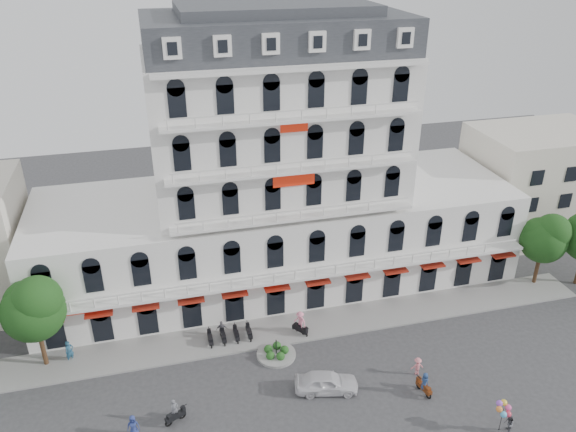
# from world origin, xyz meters

# --- Properties ---
(ground) EXTENTS (120.00, 120.00, 0.00)m
(ground) POSITION_xyz_m (0.00, 0.00, 0.00)
(ground) COLOR #38383A
(ground) RESTS_ON ground
(sidewalk) EXTENTS (53.00, 4.00, 0.16)m
(sidewalk) POSITION_xyz_m (0.00, 9.00, 0.08)
(sidewalk) COLOR gray
(sidewalk) RESTS_ON ground
(main_building) EXTENTS (45.00, 15.00, 25.80)m
(main_building) POSITION_xyz_m (0.00, 18.00, 9.96)
(main_building) COLOR silver
(main_building) RESTS_ON ground
(flank_building_east) EXTENTS (14.00, 10.00, 12.00)m
(flank_building_east) POSITION_xyz_m (30.00, 20.00, 6.00)
(flank_building_east) COLOR beige
(flank_building_east) RESTS_ON ground
(traffic_island) EXTENTS (3.20, 3.20, 1.60)m
(traffic_island) POSITION_xyz_m (-3.00, 6.00, 0.26)
(traffic_island) COLOR gray
(traffic_island) RESTS_ON ground
(parked_scooter_row) EXTENTS (4.40, 1.80, 1.10)m
(parked_scooter_row) POSITION_xyz_m (-6.35, 8.80, 0.00)
(parked_scooter_row) COLOR black
(parked_scooter_row) RESTS_ON ground
(tree_west_inner) EXTENTS (4.76, 4.76, 8.25)m
(tree_west_inner) POSITION_xyz_m (-20.95, 9.48, 5.68)
(tree_west_inner) COLOR #382314
(tree_west_inner) RESTS_ON ground
(tree_east_inner) EXTENTS (4.40, 4.37, 7.57)m
(tree_east_inner) POSITION_xyz_m (24.05, 9.98, 5.21)
(tree_east_inner) COLOR #382314
(tree_east_inner) RESTS_ON ground
(parked_car) EXTENTS (5.03, 2.89, 1.61)m
(parked_car) POSITION_xyz_m (-0.25, 1.28, 0.80)
(parked_car) COLOR silver
(parked_car) RESTS_ON ground
(rider_west) EXTENTS (1.58, 0.98, 2.04)m
(rider_west) POSITION_xyz_m (-11.46, 1.00, 0.89)
(rider_west) COLOR black
(rider_west) RESTS_ON ground
(rider_east) EXTENTS (0.66, 1.69, 1.93)m
(rider_east) POSITION_xyz_m (6.70, -0.82, 0.92)
(rider_east) COLOR #672F12
(rider_east) RESTS_ON ground
(rider_center) EXTENTS (1.26, 1.46, 2.34)m
(rider_center) POSITION_xyz_m (-0.40, 8.16, 1.25)
(rider_center) COLOR black
(rider_center) RESTS_ON ground
(pedestrian_left) EXTENTS (0.87, 0.60, 1.70)m
(pedestrian_left) POSITION_xyz_m (-14.30, 0.55, 0.85)
(pedestrian_left) COLOR navy
(pedestrian_left) RESTS_ON ground
(pedestrian_mid) EXTENTS (0.96, 0.47, 1.59)m
(pedestrian_mid) POSITION_xyz_m (-6.92, 9.50, 0.79)
(pedestrian_mid) COLOR #57555C
(pedestrian_mid) RESTS_ON ground
(pedestrian_right) EXTENTS (1.03, 0.64, 1.55)m
(pedestrian_right) POSITION_xyz_m (7.13, 1.20, 0.77)
(pedestrian_right) COLOR #E27881
(pedestrian_right) RESTS_ON ground
(pedestrian_far) EXTENTS (0.84, 0.78, 1.93)m
(pedestrian_far) POSITION_xyz_m (-19.13, 9.50, 0.97)
(pedestrian_far) COLOR #24506D
(pedestrian_far) RESTS_ON ground
(balloon_vendor) EXTENTS (1.43, 1.31, 2.45)m
(balloon_vendor) POSITION_xyz_m (10.43, -5.49, 1.29)
(balloon_vendor) COLOR #58595F
(balloon_vendor) RESTS_ON ground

